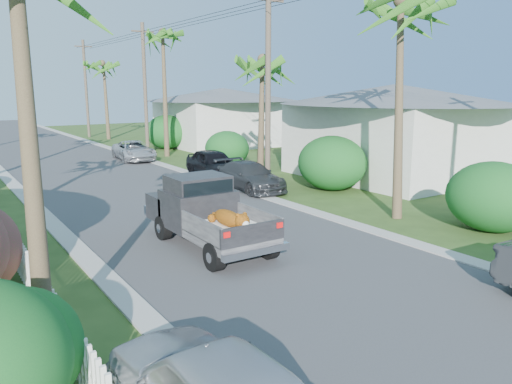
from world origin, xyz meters
TOP-DOWN VIEW (x-y plane):
  - ground at (0.00, 0.00)m, footprint 120.00×120.00m
  - road at (0.00, 25.00)m, footprint 8.00×100.00m
  - curb_left at (-4.30, 25.00)m, footprint 0.60×100.00m
  - curb_right at (4.30, 25.00)m, footprint 0.60×100.00m
  - pickup_truck at (-0.94, 7.02)m, footprint 1.98×5.12m
  - parked_car_rm at (4.63, 13.04)m, footprint 1.89×4.40m
  - parked_car_rf at (4.70, 16.64)m, footprint 2.18×4.52m
  - parked_car_rd at (3.60, 25.31)m, footprint 2.42×4.59m
  - palm_r_a at (6.30, 6.00)m, footprint 4.40×4.40m
  - palm_r_b at (6.60, 15.00)m, footprint 4.40×4.40m
  - palm_r_c at (6.20, 26.00)m, footprint 4.40×4.40m
  - palm_r_d at (6.50, 40.00)m, footprint 4.40×4.40m
  - shrub_r_a at (7.60, 3.00)m, footprint 2.80×3.08m
  - shrub_r_b at (7.80, 11.00)m, footprint 3.00×3.30m
  - shrub_r_c at (7.50, 20.00)m, footprint 2.60×2.86m
  - shrub_r_d at (8.00, 30.00)m, footprint 3.20×3.52m
  - picket_fence at (-6.00, 5.50)m, footprint 0.10×11.00m
  - house_right_near at (13.00, 12.00)m, footprint 8.00×9.00m
  - house_right_far at (13.00, 30.00)m, footprint 9.00×8.00m
  - utility_pole_b at (5.60, 13.00)m, footprint 1.60×0.26m
  - utility_pole_c at (5.60, 28.00)m, footprint 1.60×0.26m
  - utility_pole_d at (5.60, 43.00)m, footprint 1.60×0.26m

SIDE VIEW (x-z plane):
  - ground at x=0.00m, z-range 0.00..0.00m
  - road at x=0.00m, z-range 0.00..0.02m
  - curb_left at x=-4.30m, z-range 0.00..0.06m
  - curb_right at x=4.30m, z-range 0.00..0.06m
  - picket_fence at x=-6.00m, z-range 0.00..1.00m
  - parked_car_rd at x=3.60m, z-range 0.00..1.23m
  - parked_car_rm at x=4.63m, z-range 0.00..1.26m
  - parked_car_rf at x=4.70m, z-range 0.00..1.49m
  - pickup_truck at x=-0.94m, z-range -0.02..2.04m
  - shrub_r_c at x=7.50m, z-range 0.00..2.10m
  - shrub_r_a at x=7.60m, z-range 0.00..2.30m
  - shrub_r_b at x=7.80m, z-range 0.00..2.50m
  - shrub_r_d at x=8.00m, z-range 0.00..2.60m
  - house_right_far at x=13.00m, z-range -0.18..4.42m
  - house_right_near at x=13.00m, z-range -0.18..4.62m
  - utility_pole_b at x=5.60m, z-range 0.10..9.10m
  - utility_pole_c at x=5.60m, z-range 0.10..9.10m
  - utility_pole_d at x=5.60m, z-range 0.10..9.10m
  - palm_r_b at x=6.60m, z-range 2.35..9.55m
  - palm_r_d at x=6.50m, z-range 2.73..10.74m
  - palm_r_a at x=6.30m, z-range 3.07..11.78m
  - palm_r_c at x=6.20m, z-range 3.41..12.81m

